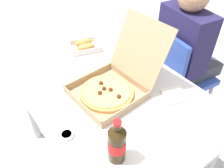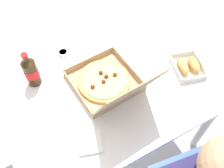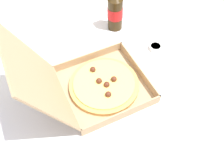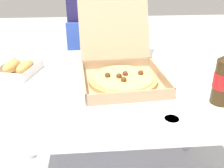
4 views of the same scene
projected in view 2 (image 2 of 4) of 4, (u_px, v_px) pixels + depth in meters
ground_plane at (112, 137)px, 1.95m from camera, size 10.00×10.00×0.00m
dining_table at (111, 93)px, 1.44m from camera, size 1.18×0.82×0.70m
pizza_box_open at (108, 82)px, 1.32m from camera, size 0.36×0.49×0.35m
bread_side_box at (188, 66)px, 1.41m from camera, size 0.20×0.22×0.06m
cola_bottle at (31, 71)px, 1.31m from camera, size 0.07×0.07×0.22m
paper_menu at (43, 118)px, 1.25m from camera, size 0.23×0.18×0.00m
napkin_pile at (90, 143)px, 1.17m from camera, size 0.14×0.14×0.02m
dipping_sauce_cup at (63, 53)px, 1.49m from camera, size 0.06×0.06×0.02m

